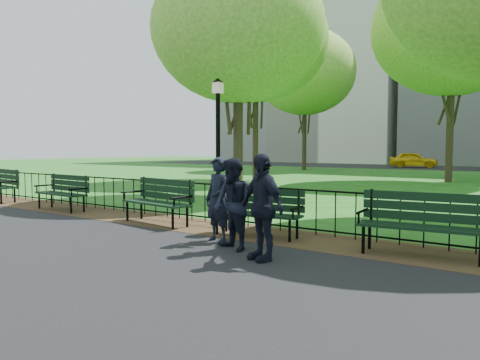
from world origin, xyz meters
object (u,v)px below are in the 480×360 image
Objects in this scene: park_bench_left_b at (64,188)px; park_bench_main at (239,203)px; tree_near_w at (238,29)px; tree_far_w at (305,72)px; person_mid at (233,204)px; taxi at (413,160)px; park_bench_left_a at (160,196)px; tree_far_c at (453,27)px; park_bench_right_a at (423,217)px; tree_mid_w at (256,40)px; lamppost at (218,139)px; person_left at (218,199)px; person_right at (262,207)px; park_bench_left_c at (1,181)px.

park_bench_main is at bearing 1.58° from park_bench_left_b.
tree_near_w is 19.85m from tree_far_w.
person_mid reaches higher than taxi.
tree_far_w reaches higher than park_bench_left_a.
tree_far_c reaches higher than park_bench_main.
park_bench_right_a is (3.35, 0.25, -0.01)m from park_bench_main.
park_bench_left_b is 32.91m from taxi.
tree_near_w is at bearing -60.23° from tree_mid_w.
park_bench_left_a is 26.79m from tree_far_w.
tree_near_w is at bearing 119.42° from park_bench_main.
park_bench_left_a is at bearing -80.91° from lamppost.
tree_far_c is 19.38m from person_left.
person_right is at bearing -51.61° from tree_near_w.
lamppost is 5.24m from tree_near_w.
tree_near_w is 9.32m from person_left.
park_bench_left_b is at bearing -170.86° from person_mid.
tree_near_w reaches higher than person_left.
tree_near_w is 5.14× the size of person_right.
park_bench_left_b is at bearing 171.71° from park_bench_main.
park_bench_left_a reaches higher than park_bench_left_b.
lamppost is (3.31, 2.51, 1.34)m from park_bench_left_b.
taxi is at bearing 106.73° from person_left.
park_bench_left_b is at bearing -109.23° from tree_far_c.
park_bench_left_c is at bearing -167.71° from person_right.
park_bench_left_b is 0.52× the size of lamppost.
tree_far_c is at bearing -30.21° from tree_far_w.
person_mid is at bearing -57.18° from tree_mid_w.
person_right reaches higher than park_bench_main.
tree_far_w reaches higher than park_bench_left_b.
park_bench_left_a is 5.58m from park_bench_right_a.
tree_near_w reaches higher than lamppost.
person_left reaches higher than park_bench_right_a.
person_mid reaches higher than park_bench_right_a.
lamppost is (-2.64, 2.65, 1.31)m from park_bench_main.
person_right reaches higher than park_bench_left_b.
park_bench_main is 3.36m from park_bench_right_a.
taxi reaches higher than park_bench_left_c.
tree_mid_w is at bearing 126.86° from park_bench_right_a.
person_mid is (8.96, -13.90, -6.36)m from tree_mid_w.
taxi is at bearing 93.32° from park_bench_main.
tree_near_w is 27.72m from taxi.
park_bench_right_a reaches higher than park_bench_left_b.
lamppost reaches higher than park_bench_left_c.
tree_far_w reaches higher than park_bench_main.
lamppost reaches higher than park_bench_left_b.
person_left is at bearing -58.33° from tree_mid_w.
park_bench_left_a is at bearing 6.00° from park_bench_left_c.
park_bench_left_a is at bearing 178.73° from person_right.
lamppost is at bearing 151.46° from person_mid.
tree_near_w reaches higher than park_bench_main.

